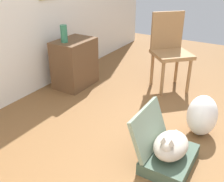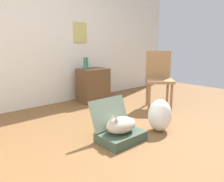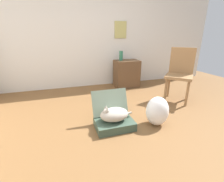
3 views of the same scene
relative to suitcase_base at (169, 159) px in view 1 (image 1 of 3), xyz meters
name	(u,v)px [view 1 (image 1 of 3)]	position (x,y,z in m)	size (l,w,h in m)	color
ground_plane	(190,150)	(0.29, -0.11, -0.06)	(7.68, 7.68, 0.00)	brown
suitcase_base	(169,159)	(0.00, 0.00, 0.00)	(0.53, 0.39, 0.11)	#384C3D
suitcase_lid	(149,129)	(0.00, 0.21, 0.24)	(0.53, 0.39, 0.04)	gray
cat	(171,145)	(-0.01, 0.00, 0.15)	(0.48, 0.28, 0.23)	#B2A899
plastic_bag_white	(202,115)	(0.62, -0.10, 0.16)	(0.33, 0.30, 0.43)	white
side_table	(75,63)	(0.91, 1.74, 0.27)	(0.58, 0.41, 0.66)	brown
vase_tall	(64,34)	(0.76, 1.77, 0.72)	(0.09, 0.09, 0.22)	#2D7051
chair	(170,48)	(1.54, 0.61, 0.51)	(0.66, 0.66, 1.02)	olive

